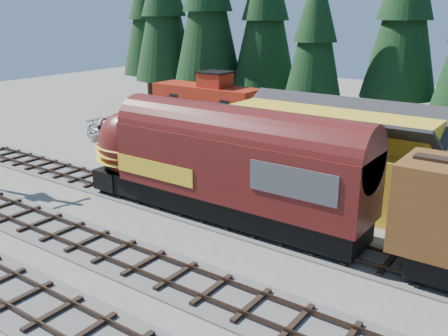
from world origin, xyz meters
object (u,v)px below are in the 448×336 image
Objects in this scene: locomotive at (209,167)px; pickup_truck_b at (117,133)px; pickup_truck_a at (178,158)px; caboose at (207,106)px; depot at (326,145)px.

locomotive is 2.87× the size of pickup_truck_b.
pickup_truck_b is at bearing 70.67° from pickup_truck_a.
caboose reaches higher than pickup_truck_a.
pickup_truck_a is at bearing -105.71° from pickup_truck_b.
depot is at bearing -91.08° from pickup_truck_b.
depot is 7.36m from locomotive.
depot is at bearing -80.69° from pickup_truck_a.
caboose is at bearing 25.40° from pickup_truck_a.
pickup_truck_a is at bearing -169.04° from depot.
depot is 2.21× the size of pickup_truck_b.
locomotive is (-3.44, -6.50, -0.33)m from depot.
locomotive is 7.89m from pickup_truck_a.
depot reaches higher than pickup_truck_b.
locomotive reaches higher than pickup_truck_a.
pickup_truck_b is at bearing 176.95° from depot.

